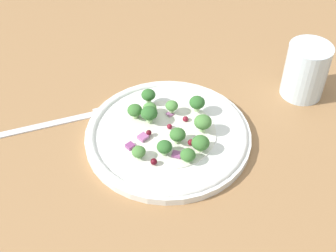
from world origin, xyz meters
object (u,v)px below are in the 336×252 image
(water_glass, at_px, (306,71))
(broccoli_floret_1, at_px, (164,147))
(plate, at_px, (168,135))
(broccoli_floret_2, at_px, (203,122))
(fork, at_px, (67,120))
(broccoli_floret_0, at_px, (139,152))

(water_glass, bearing_deg, broccoli_floret_1, -167.35)
(plate, relative_size, broccoli_floret_2, 9.40)
(fork, bearing_deg, plate, -34.63)
(broccoli_floret_0, relative_size, fork, 0.11)
(broccoli_floret_2, relative_size, water_glass, 0.29)
(plate, distance_m, water_glass, 0.26)
(water_glass, bearing_deg, broccoli_floret_2, -169.09)
(broccoli_floret_1, bearing_deg, broccoli_floret_2, 17.53)
(broccoli_floret_1, bearing_deg, water_glass, 12.65)
(plate, height_order, water_glass, water_glass)
(broccoli_floret_2, xyz_separation_m, water_glass, (0.20, 0.04, 0.01))
(plate, xyz_separation_m, broccoli_floret_2, (0.05, -0.02, 0.03))
(fork, height_order, water_glass, water_glass)
(plate, xyz_separation_m, broccoli_floret_0, (-0.06, -0.03, 0.02))
(broccoli_floret_0, height_order, water_glass, water_glass)
(plate, distance_m, broccoli_floret_1, 0.05)
(plate, bearing_deg, broccoli_floret_1, -117.51)
(broccoli_floret_2, distance_m, water_glass, 0.21)
(broccoli_floret_2, height_order, fork, broccoli_floret_2)
(broccoli_floret_1, height_order, broccoli_floret_2, broccoli_floret_2)
(broccoli_floret_0, relative_size, broccoli_floret_1, 0.90)
(fork, xyz_separation_m, water_glass, (0.39, -0.07, 0.04))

